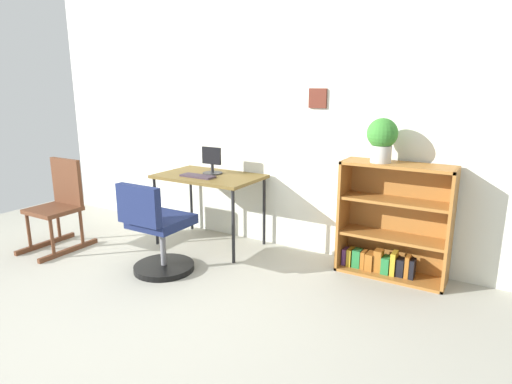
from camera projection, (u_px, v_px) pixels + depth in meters
The scene contains 9 objects.
ground_plane at pixel (79, 332), 2.85m from camera, with size 6.24×6.24×0.00m, color #A5A395.
wall_back at pixel (250, 114), 4.33m from camera, with size 5.20×0.12×2.57m.
desk at pixel (209, 181), 4.26m from camera, with size 1.01×0.63×0.71m.
monitor at pixel (212, 162), 4.28m from camera, with size 0.21×0.19×0.27m.
keyboard at pixel (198, 176), 4.15m from camera, with size 0.35×0.13×0.02m, color #372A34.
office_chair at pixel (157, 235), 3.67m from camera, with size 0.52×0.55×0.80m.
rocking_chair at pixel (59, 204), 4.24m from camera, with size 0.42×0.64×0.87m.
bookshelf_low at pixel (393, 226), 3.63m from camera, with size 0.89×0.30×0.96m.
potted_plant_on_shelf at pixel (382, 138), 3.46m from camera, with size 0.24×0.24×0.36m.
Camera 1 is at (2.29, -1.59, 1.57)m, focal length 30.60 mm.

